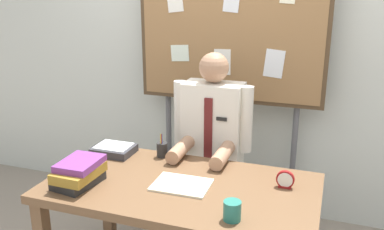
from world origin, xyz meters
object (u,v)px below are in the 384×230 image
object	(u,v)px
book_stack	(79,173)
coffee_mug	(232,211)
desk	(181,199)
bulletin_board	(230,32)
paper_tray	(114,150)
desk_clock	(285,180)
person	(212,159)
pen_holder	(162,150)
open_notebook	(182,185)

from	to	relation	value
book_stack	coffee_mug	size ratio (longest dim) A/B	3.00
desk	bulletin_board	world-z (taller)	bulletin_board
bulletin_board	paper_tray	world-z (taller)	bulletin_board
coffee_mug	paper_tray	distance (m)	1.08
desk_clock	bulletin_board	bearing A→B (deg)	122.17
book_stack	desk_clock	bearing A→B (deg)	17.43
person	book_stack	bearing A→B (deg)	-123.51
bulletin_board	paper_tray	size ratio (longest dim) A/B	7.96
desk	person	size ratio (longest dim) A/B	1.08
person	desk_clock	xyz separation A→B (m)	(0.55, -0.46, 0.15)
desk_clock	pen_holder	bearing A→B (deg)	167.69
book_stack	person	bearing A→B (deg)	56.49
coffee_mug	pen_holder	bearing A→B (deg)	135.94
person	desk_clock	size ratio (longest dim) A/B	14.03
desk	open_notebook	bearing A→B (deg)	-60.09
bulletin_board	book_stack	bearing A→B (deg)	-113.51
desk_clock	paper_tray	distance (m)	1.14
bulletin_board	desk_clock	size ratio (longest dim) A/B	20.75
person	pen_holder	bearing A→B (deg)	-131.60
book_stack	desk_clock	size ratio (longest dim) A/B	2.90
paper_tray	coffee_mug	bearing A→B (deg)	-29.85
bulletin_board	open_notebook	size ratio (longest dim) A/B	6.63
bulletin_board	desk	bearing A→B (deg)	-90.00
person	paper_tray	distance (m)	0.68
book_stack	coffee_mug	bearing A→B (deg)	-4.92
book_stack	paper_tray	xyz separation A→B (m)	(-0.04, 0.46, -0.04)
person	desk_clock	world-z (taller)	person
book_stack	desk_clock	xyz separation A→B (m)	(1.09, 0.34, -0.03)
desk_clock	pen_holder	distance (m)	0.83
bulletin_board	paper_tray	xyz separation A→B (m)	(-0.57, -0.76, -0.71)
desk	coffee_mug	size ratio (longest dim) A/B	15.70
desk	person	bearing A→B (deg)	90.00
desk_clock	coffee_mug	xyz separation A→B (m)	(-0.19, -0.42, 0.00)
desk	bulletin_board	distance (m)	1.32
paper_tray	person	bearing A→B (deg)	30.84
coffee_mug	desk	bearing A→B (deg)	143.28
coffee_mug	paper_tray	world-z (taller)	coffee_mug
coffee_mug	open_notebook	bearing A→B (deg)	144.50
book_stack	open_notebook	world-z (taller)	book_stack
book_stack	paper_tray	distance (m)	0.46
open_notebook	desk_clock	xyz separation A→B (m)	(0.54, 0.17, 0.04)
open_notebook	desk_clock	world-z (taller)	desk_clock
open_notebook	pen_holder	xyz separation A→B (m)	(-0.27, 0.35, 0.04)
desk	book_stack	distance (m)	0.59
desk_clock	pen_holder	xyz separation A→B (m)	(-0.81, 0.18, 0.00)
person	pen_holder	distance (m)	0.41
desk	open_notebook	distance (m)	0.10
book_stack	pen_holder	xyz separation A→B (m)	(0.28, 0.52, -0.02)
book_stack	open_notebook	distance (m)	0.57
person	bulletin_board	xyz separation A→B (m)	(-0.00, 0.42, 0.84)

